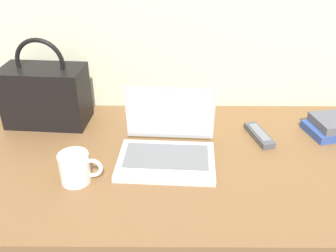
% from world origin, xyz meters
% --- Properties ---
extents(desk, '(1.60, 0.76, 0.03)m').
position_xyz_m(desk, '(0.00, 0.00, 0.01)').
color(desk, brown).
rests_on(desk, ground).
extents(laptop, '(0.32, 0.27, 0.22)m').
position_xyz_m(laptop, '(-0.01, 0.01, 0.08)').
color(laptop, silver).
rests_on(laptop, desk).
extents(coffee_mug, '(0.13, 0.09, 0.09)m').
position_xyz_m(coffee_mug, '(-0.28, -0.12, 0.08)').
color(coffee_mug, white).
rests_on(coffee_mug, desk).
extents(remote_control_near, '(0.08, 0.17, 0.02)m').
position_xyz_m(remote_control_near, '(0.32, 0.13, 0.04)').
color(remote_control_near, '#4C4C51').
rests_on(remote_control_near, desk).
extents(handbag, '(0.31, 0.18, 0.33)m').
position_xyz_m(handbag, '(-0.46, 0.24, 0.15)').
color(handbag, black).
rests_on(handbag, desk).
extents(book_stack, '(0.22, 0.18, 0.06)m').
position_xyz_m(book_stack, '(0.60, 0.16, 0.06)').
color(book_stack, '#334C99').
rests_on(book_stack, desk).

